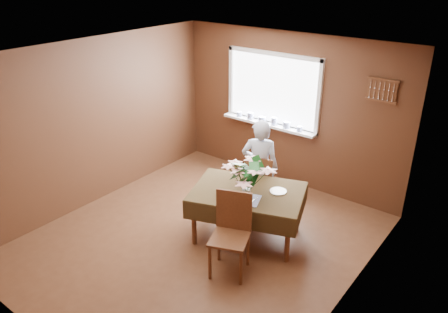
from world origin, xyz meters
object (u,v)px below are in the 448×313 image
Objects in this scene: chair_far at (261,181)px; seated_woman at (260,168)px; dining_table at (248,196)px; chair_near at (231,230)px; flower_bouquet at (247,177)px.

seated_woman reaches higher than chair_far.
dining_table is 0.68m from seated_woman.
dining_table is 0.70m from chair_far.
seated_woman reaches higher than dining_table.
chair_far is (-0.22, 0.66, -0.12)m from dining_table.
chair_near is (0.45, -1.33, 0.05)m from chair_far.
dining_table is 1.16× the size of seated_woman.
dining_table is 0.44m from flower_bouquet.
chair_near is 1.86× the size of flower_bouquet.
dining_table is at bearing 84.69° from seated_woman.
seated_woman is at bearing 90.00° from dining_table.
seated_woman is (-0.23, 0.63, 0.11)m from dining_table.
chair_near is (0.23, -0.67, -0.07)m from dining_table.
flower_bouquet is at bearing -81.34° from dining_table.
chair_far is at bearing 87.07° from chair_near.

